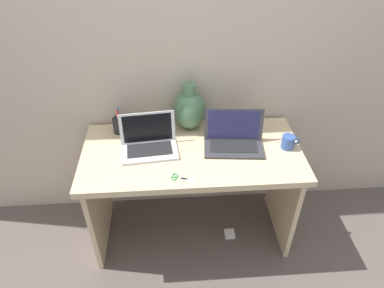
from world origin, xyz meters
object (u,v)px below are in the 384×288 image
laptop_right (234,137)px  pen_cup (119,125)px  laptop_left (149,140)px  green_vase (189,109)px  power_brick (230,234)px  scissors (179,178)px  coffee_mug (288,142)px

laptop_right → pen_cup: size_ratio=2.08×
laptop_left → green_vase: (0.25, 0.20, 0.08)m
laptop_right → power_brick: size_ratio=5.26×
laptop_left → scissors: 0.33m
coffee_mug → scissors: (-0.66, -0.22, -0.04)m
laptop_left → laptop_right: (0.51, -0.00, 0.00)m
laptop_left → pen_cup: laptop_left is taller
laptop_left → laptop_right: laptop_right is taller
green_vase → scissors: bearing=-99.9°
green_vase → power_brick: bearing=-49.7°
green_vase → power_brick: (0.26, -0.31, -0.86)m
laptop_left → scissors: (0.17, -0.28, -0.05)m
coffee_mug → pen_cup: size_ratio=0.64×
coffee_mug → pen_cup: (-1.02, 0.23, 0.01)m
laptop_left → laptop_right: size_ratio=0.94×
laptop_right → power_brick: 0.79m
laptop_left → power_brick: laptop_left is taller
green_vase → power_brick: green_vase is taller
green_vase → coffee_mug: size_ratio=2.73×
green_vase → scissors: 0.51m
coffee_mug → scissors: size_ratio=0.77×
laptop_left → scissors: laptop_left is taller
scissors → coffee_mug: bearing=18.6°
laptop_right → power_brick: (0.01, -0.11, -0.79)m
laptop_right → green_vase: green_vase is taller
laptop_right → coffee_mug: (0.32, -0.06, -0.01)m
pen_cup → scissors: 0.58m
laptop_left → coffee_mug: laptop_left is taller
pen_cup → scissors: size_ratio=1.21×
laptop_right → coffee_mug: bearing=-9.9°
green_vase → laptop_left: bearing=-141.1°
laptop_right → power_brick: laptop_right is taller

